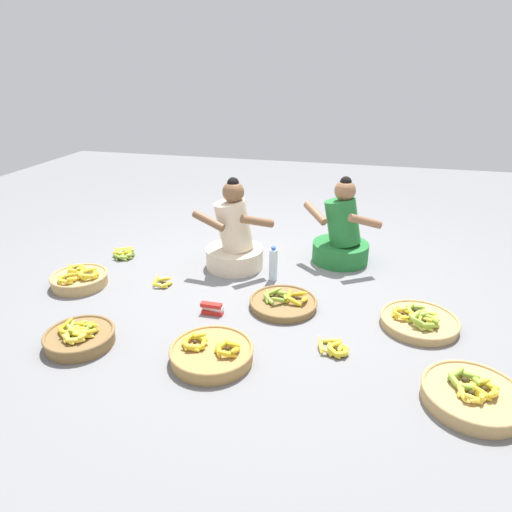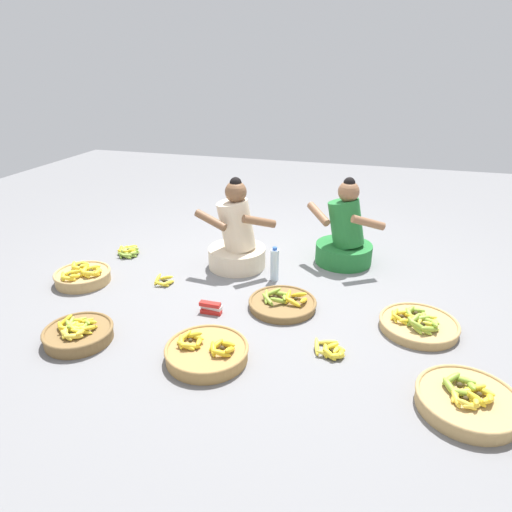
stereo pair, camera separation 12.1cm
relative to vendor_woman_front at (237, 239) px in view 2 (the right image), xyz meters
name	(u,v)px [view 2 (the right image)]	position (x,y,z in m)	size (l,w,h in m)	color
ground_plane	(262,285)	(0.32, -0.30, -0.27)	(10.00, 10.00, 0.00)	slate
vendor_woman_front	(237,239)	(0.00, 0.00, 0.00)	(0.71, 0.52, 0.83)	beige
vendor_woman_behind	(345,236)	(0.93, 0.36, -0.01)	(0.73, 0.53, 0.81)	#237233
banana_basket_front_right	(283,303)	(0.57, -0.62, -0.23)	(0.52, 0.52, 0.13)	brown
banana_basket_near_vendor	(468,400)	(1.78, -1.41, -0.21)	(0.55, 0.55, 0.16)	tan
banana_basket_mid_left	(83,276)	(-1.16, -0.67, -0.21)	(0.47, 0.47, 0.17)	tan
banana_basket_front_center	(207,352)	(0.25, -1.38, -0.21)	(0.53, 0.53, 0.16)	#A87F47
banana_basket_back_left	(78,333)	(-0.66, -1.43, -0.21)	(0.46, 0.46, 0.16)	brown
banana_basket_mid_right	(419,324)	(1.56, -0.66, -0.22)	(0.55, 0.55, 0.15)	tan
loose_bananas_front_left	(331,350)	(1.01, -1.11, -0.24)	(0.23, 0.21, 0.08)	yellow
loose_bananas_back_right	(129,251)	(-1.10, -0.03, -0.24)	(0.26, 0.28, 0.10)	gold
loose_bananas_back_center	(164,281)	(-0.49, -0.51, -0.24)	(0.16, 0.16, 0.08)	yellow
water_bottle	(275,265)	(0.40, -0.18, -0.12)	(0.07, 0.07, 0.30)	silver
packet_carton_stack	(211,308)	(0.07, -0.85, -0.22)	(0.17, 0.08, 0.09)	red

